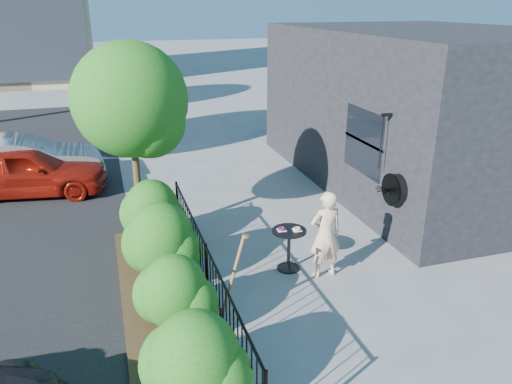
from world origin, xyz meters
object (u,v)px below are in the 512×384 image
object	(u,v)px
cafe_table	(289,242)
shovel	(231,285)
car_red	(28,170)
patio_tree	(134,107)
woman	(326,235)
car_silver	(21,162)

from	to	relation	value
cafe_table	shovel	xyz separation A→B (m)	(-1.42, -1.29, 0.11)
shovel	car_red	distance (m)	7.67
patio_tree	woman	bearing A→B (deg)	-40.05
cafe_table	woman	world-z (taller)	woman
woman	shovel	world-z (taller)	woman
cafe_table	car_silver	xyz separation A→B (m)	(-5.18, 6.19, 0.14)
cafe_table	woman	distance (m)	0.71
patio_tree	cafe_table	world-z (taller)	patio_tree
cafe_table	woman	xyz separation A→B (m)	(0.53, -0.40, 0.26)
car_silver	patio_tree	bearing A→B (deg)	-150.75
woman	car_red	world-z (taller)	woman
car_silver	shovel	bearing A→B (deg)	-158.07
woman	car_red	size ratio (longest dim) A/B	0.42
woman	shovel	bearing A→B (deg)	22.15
patio_tree	shovel	size ratio (longest dim) A/B	2.63
cafe_table	car_silver	size ratio (longest dim) A/B	0.20
car_red	car_silver	distance (m)	0.70
cafe_table	shovel	size ratio (longest dim) A/B	0.56
woman	patio_tree	bearing A→B (deg)	-42.36
car_red	car_silver	bearing A→B (deg)	29.16
car_red	shovel	bearing A→B (deg)	-143.71
cafe_table	car_silver	distance (m)	8.07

